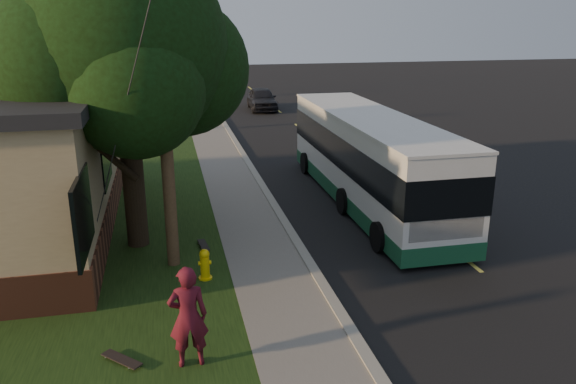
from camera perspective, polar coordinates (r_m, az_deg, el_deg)
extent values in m
plane|color=black|center=(13.87, 2.50, -8.00)|extent=(120.00, 120.00, 0.00)
cube|color=black|center=(24.01, 5.62, 3.04)|extent=(8.00, 80.00, 0.01)
cube|color=gray|center=(23.10, -3.87, 2.64)|extent=(0.25, 80.00, 0.12)
cube|color=slate|center=(22.98, -6.34, 2.45)|extent=(2.00, 80.00, 0.08)
cube|color=black|center=(22.90, -15.07, 1.87)|extent=(5.00, 80.00, 0.07)
cylinder|color=yellow|center=(13.35, -8.43, -7.62)|extent=(0.22, 0.22, 0.55)
sphere|color=yellow|center=(13.21, -8.50, -6.27)|extent=(0.24, 0.24, 0.24)
cylinder|color=yellow|center=(13.30, -8.46, -7.14)|extent=(0.30, 0.10, 0.10)
cylinder|color=yellow|center=(13.30, -8.46, -7.14)|extent=(0.10, 0.18, 0.10)
cylinder|color=yellow|center=(13.46, -8.38, -8.61)|extent=(0.32, 0.32, 0.04)
cylinder|color=#473321|center=(13.16, -12.70, 10.98)|extent=(0.30, 0.30, 9.00)
cylinder|color=#2D2D30|center=(12.21, -16.67, 6.54)|extent=(2.52, 3.21, 7.60)
cylinder|color=black|center=(15.13, -15.51, 1.91)|extent=(0.56, 0.56, 4.00)
sphere|color=black|center=(14.63, -16.55, 14.07)|extent=(5.20, 5.20, 5.20)
sphere|color=black|center=(15.25, -10.85, 12.31)|extent=(3.60, 3.60, 3.60)
sphere|color=black|center=(14.38, -21.41, 12.35)|extent=(3.80, 3.80, 3.80)
sphere|color=black|center=(13.40, -15.25, 10.04)|extent=(3.20, 3.20, 3.20)
sphere|color=black|center=(16.06, -18.58, 15.57)|extent=(3.40, 3.40, 3.40)
sphere|color=black|center=(15.79, -13.19, 18.16)|extent=(3.00, 3.00, 3.00)
cylinder|color=black|center=(30.38, -12.90, 9.04)|extent=(0.24, 0.24, 3.30)
cylinder|color=black|center=(30.20, -13.12, 12.13)|extent=(1.38, 0.57, 2.01)
cylinder|color=black|center=(30.20, -13.12, 12.13)|extent=(0.74, 1.21, 1.58)
cylinder|color=black|center=(30.20, -13.12, 12.13)|extent=(0.65, 1.05, 1.95)
cylinder|color=black|center=(30.20, -13.12, 12.13)|extent=(1.28, 0.53, 1.33)
cylinder|color=black|center=(30.20, -13.12, 12.13)|extent=(0.75, 1.21, 1.70)
cylinder|color=black|center=(42.31, -12.24, 11.17)|extent=(0.24, 0.24, 3.03)
cylinder|color=black|center=(42.18, -12.38, 13.21)|extent=(1.38, 0.57, 2.01)
cylinder|color=black|center=(42.18, -12.38, 13.21)|extent=(0.74, 1.21, 1.58)
cylinder|color=black|center=(42.18, -12.38, 13.21)|extent=(0.65, 1.05, 1.95)
cylinder|color=black|center=(42.18, -12.38, 13.21)|extent=(1.28, 0.53, 1.33)
cylinder|color=black|center=(42.18, -12.38, 13.21)|extent=(0.75, 1.21, 1.70)
cylinder|color=#2D2D30|center=(46.35, -7.96, 13.37)|extent=(0.16, 0.16, 5.50)
imported|color=black|center=(46.26, -8.06, 15.53)|extent=(0.18, 0.22, 1.10)
cube|color=silver|center=(18.49, 8.24, 3.84)|extent=(2.24, 10.77, 2.42)
cube|color=#164F30|center=(18.82, 8.08, 0.13)|extent=(2.26, 10.79, 0.49)
cube|color=black|center=(18.45, 8.27, 4.39)|extent=(2.28, 10.81, 0.99)
cube|color=black|center=(13.85, 15.93, -1.91)|extent=(1.94, 0.06, 1.44)
cube|color=yellow|center=(13.52, 16.33, 2.95)|extent=(1.44, 0.06, 0.31)
cube|color=#FFF2CC|center=(13.92, 13.13, -6.16)|extent=(0.22, 0.04, 0.13)
cube|color=#FFF2CC|center=(14.52, 17.96, -5.55)|extent=(0.22, 0.04, 0.13)
cube|color=silver|center=(18.24, 8.41, 7.60)|extent=(2.29, 10.82, 0.08)
cylinder|color=black|center=(14.97, 9.26, -4.53)|extent=(0.25, 0.83, 0.83)
cylinder|color=black|center=(15.90, 16.82, -3.74)|extent=(0.25, 0.83, 0.83)
cylinder|color=black|center=(17.65, 5.67, -0.93)|extent=(0.25, 0.83, 0.83)
cylinder|color=black|center=(18.45, 12.31, -0.44)|extent=(0.25, 0.83, 0.83)
cylinder|color=black|center=(22.12, 1.81, 2.95)|extent=(0.25, 0.83, 0.83)
cylinder|color=black|center=(22.76, 7.30, 3.23)|extent=(0.25, 0.83, 0.83)
imported|color=#4F0F1E|center=(10.05, -10.11, -12.36)|extent=(0.70, 0.48, 1.88)
cube|color=black|center=(15.17, -8.57, -5.33)|extent=(0.29, 0.82, 0.02)
cylinder|color=silver|center=(14.93, -8.36, -5.87)|extent=(0.18, 0.07, 0.05)
cylinder|color=silver|center=(15.44, -8.76, -5.08)|extent=(0.18, 0.07, 0.05)
cube|color=black|center=(10.81, -16.54, -15.96)|extent=(0.76, 0.75, 0.02)
cylinder|color=silver|center=(10.64, -15.40, -16.72)|extent=(0.17, 0.17, 0.05)
cylinder|color=silver|center=(11.03, -17.59, -15.59)|extent=(0.17, 0.17, 0.05)
imported|color=black|center=(37.49, -2.67, 9.45)|extent=(1.88, 4.31, 1.45)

